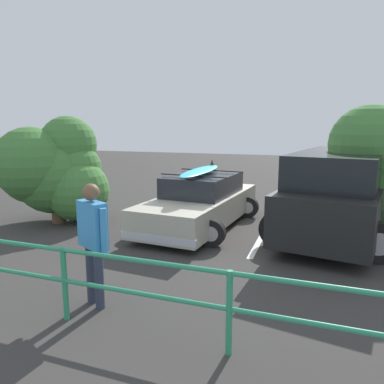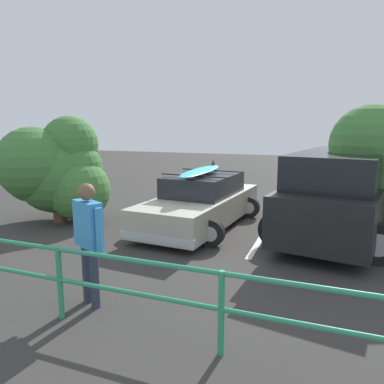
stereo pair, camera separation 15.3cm
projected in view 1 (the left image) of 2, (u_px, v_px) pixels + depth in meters
The scene contains 8 objects.
ground_plane at pixel (232, 227), 9.12m from camera, with size 44.00×44.00×0.02m, color #383533.
parking_stripe at pixel (264, 232), 8.65m from camera, with size 3.75×0.12×0.00m, color silver.
sedan_car at pixel (201, 202), 9.08m from camera, with size 2.45×4.40×1.53m.
suv_car at pixel (339, 193), 8.23m from camera, with size 3.07×5.08×1.88m.
person_bystander at pixel (93, 234), 4.97m from camera, with size 0.60×0.39×1.69m.
railing_fence at pixel (64, 271), 4.66m from camera, with size 8.55×0.24×0.96m.
bush_near_left at pixel (53, 171), 9.38m from camera, with size 2.65×2.28×2.67m.
bush_near_right at pixel (377, 162), 8.07m from camera, with size 2.08×2.30×2.86m.
Camera 1 is at (-1.94, 8.66, 2.45)m, focal length 35.00 mm.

